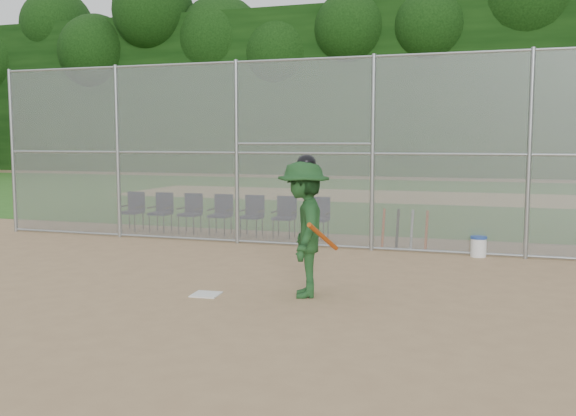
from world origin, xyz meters
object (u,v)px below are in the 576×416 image
(home_plate, at_px, (206,294))
(batter_at_plate, at_px, (304,228))
(water_cooler, at_px, (478,246))
(chair_0, at_px, (132,211))

(home_plate, relative_size, batter_at_plate, 0.19)
(batter_at_plate, bearing_deg, water_cooler, 60.47)
(batter_at_plate, xyz_separation_m, chair_0, (-6.17, 5.33, -0.52))
(home_plate, xyz_separation_m, batter_at_plate, (1.38, 0.39, 0.99))
(home_plate, relative_size, water_cooler, 0.98)
(home_plate, height_order, batter_at_plate, batter_at_plate)
(batter_at_plate, height_order, chair_0, batter_at_plate)
(water_cooler, bearing_deg, chair_0, 171.91)
(home_plate, xyz_separation_m, chair_0, (-4.79, 5.72, 0.47))
(batter_at_plate, distance_m, water_cooler, 4.81)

